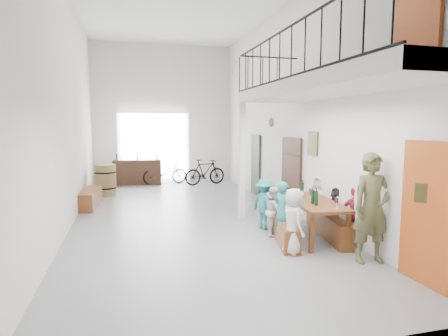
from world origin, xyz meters
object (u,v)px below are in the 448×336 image
object	(u,v)px
side_bench	(91,198)
serving_counter	(138,172)
tasting_table	(313,205)
bicycle_near	(165,173)
bench_inner	(283,229)
host_standing	(372,208)
oak_barrel	(105,180)

from	to	relation	value
side_bench	serving_counter	world-z (taller)	serving_counter
side_bench	serving_counter	distance (m)	4.05
tasting_table	bicycle_near	size ratio (longest dim) A/B	1.21
serving_counter	bicycle_near	bearing A→B (deg)	-3.59
bench_inner	tasting_table	bearing A→B (deg)	7.42
side_bench	host_standing	distance (m)	7.70
host_standing	bicycle_near	bearing A→B (deg)	108.72
bicycle_near	oak_barrel	bearing A→B (deg)	123.80
tasting_table	side_bench	bearing A→B (deg)	144.66
tasting_table	oak_barrel	world-z (taller)	oak_barrel
tasting_table	bench_inner	distance (m)	0.79
tasting_table	oak_barrel	size ratio (longest dim) A/B	2.05
side_bench	serving_counter	size ratio (longest dim) A/B	0.95
serving_counter	oak_barrel	bearing A→B (deg)	-112.57
side_bench	host_standing	size ratio (longest dim) A/B	0.93
side_bench	oak_barrel	distance (m)	1.77
oak_barrel	side_bench	bearing A→B (deg)	-100.66
oak_barrel	serving_counter	distance (m)	2.34
tasting_table	bench_inner	xyz separation A→B (m)	(-0.62, 0.06, -0.48)
oak_barrel	host_standing	xyz separation A→B (m)	(4.68, -7.52, 0.42)
host_standing	bicycle_near	xyz separation A→B (m)	(-2.54, 9.42, -0.47)
serving_counter	host_standing	size ratio (longest dim) A/B	0.98
side_bench	oak_barrel	bearing A→B (deg)	79.34
side_bench	bicycle_near	size ratio (longest dim) A/B	1.00
bench_inner	serving_counter	world-z (taller)	serving_counter
serving_counter	bicycle_near	xyz separation A→B (m)	(1.05, -0.17, -0.02)
side_bench	host_standing	bearing A→B (deg)	-49.21
side_bench	serving_counter	bearing A→B (deg)	69.43
bench_inner	bicycle_near	bearing A→B (deg)	114.71
tasting_table	host_standing	world-z (taller)	host_standing
serving_counter	bicycle_near	distance (m)	1.06
bench_inner	serving_counter	distance (m)	8.49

